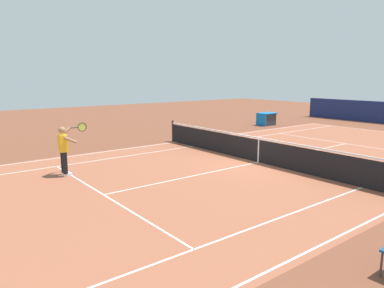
# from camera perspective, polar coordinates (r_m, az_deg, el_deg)

# --- Properties ---
(ground_plane) EXTENTS (60.00, 60.00, 0.00)m
(ground_plane) POSITION_cam_1_polar(r_m,az_deg,el_deg) (14.18, 10.46, -2.85)
(ground_plane) COLOR brown
(court_slab) EXTENTS (24.20, 11.40, 0.00)m
(court_slab) POSITION_cam_1_polar(r_m,az_deg,el_deg) (14.18, 10.46, -2.85)
(court_slab) COLOR #935138
(court_slab) RESTS_ON ground_plane
(court_line_markings) EXTENTS (23.85, 11.05, 0.01)m
(court_line_markings) POSITION_cam_1_polar(r_m,az_deg,el_deg) (14.18, 10.46, -2.84)
(court_line_markings) COLOR white
(court_line_markings) RESTS_ON ground_plane
(tennis_net) EXTENTS (0.10, 11.70, 1.08)m
(tennis_net) POSITION_cam_1_polar(r_m,az_deg,el_deg) (14.08, 10.53, -0.91)
(tennis_net) COLOR #2D2D33
(tennis_net) RESTS_ON ground_plane
(tennis_player_near) EXTENTS (1.09, 0.78, 1.70)m
(tennis_player_near) POSITION_cam_1_polar(r_m,az_deg,el_deg) (12.66, -19.61, -0.62)
(tennis_player_near) COLOR black
(tennis_player_near) RESTS_ON ground_plane
(tennis_ball) EXTENTS (0.07, 0.07, 0.07)m
(tennis_ball) POSITION_cam_1_polar(r_m,az_deg,el_deg) (18.67, 9.12, 0.52)
(tennis_ball) COLOR #CCE01E
(tennis_ball) RESTS_ON ground_plane
(equipment_cart_tarped) EXTENTS (1.25, 0.84, 0.85)m
(equipment_cart_tarped) POSITION_cam_1_polar(r_m,az_deg,el_deg) (25.08, 11.75, 3.93)
(equipment_cart_tarped) COLOR #2D2D33
(equipment_cart_tarped) RESTS_ON ground_plane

